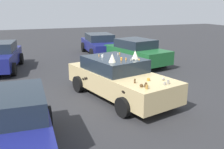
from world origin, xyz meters
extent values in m
plane|color=#2D2D30|center=(0.00, 0.00, 0.00)|extent=(60.00, 60.00, 0.00)
cube|color=#D8BC7F|center=(0.00, 0.00, 0.62)|extent=(4.93, 2.85, 0.70)
cube|color=#1E2833|center=(0.34, 0.08, 1.20)|extent=(2.49, 2.13, 0.46)
cylinder|color=black|center=(-1.18, -1.24, 0.31)|extent=(0.66, 0.36, 0.63)
cylinder|color=black|center=(-1.61, 0.57, 0.31)|extent=(0.66, 0.36, 0.63)
cylinder|color=black|center=(1.61, -0.57, 0.31)|extent=(0.66, 0.36, 0.63)
cylinder|color=black|center=(1.18, 1.24, 0.31)|extent=(0.66, 0.36, 0.63)
ellipsoid|color=black|center=(0.56, 1.08, 0.69)|extent=(0.11, 0.04, 0.11)
ellipsoid|color=black|center=(-1.58, 0.56, 0.78)|extent=(0.17, 0.06, 0.09)
ellipsoid|color=black|center=(-0.71, -1.11, 0.65)|extent=(0.11, 0.04, 0.09)
ellipsoid|color=black|center=(0.80, -0.74, 0.60)|extent=(0.13, 0.05, 0.14)
ellipsoid|color=black|center=(0.68, 1.11, 0.65)|extent=(0.14, 0.05, 0.12)
ellipsoid|color=black|center=(-1.43, -1.29, 0.59)|extent=(0.11, 0.05, 0.08)
ellipsoid|color=black|center=(0.83, 1.14, 0.59)|extent=(0.17, 0.06, 0.08)
ellipsoid|color=black|center=(0.08, -0.92, 0.74)|extent=(0.20, 0.07, 0.08)
ellipsoid|color=black|center=(0.78, -0.75, 0.78)|extent=(0.18, 0.06, 0.15)
ellipsoid|color=black|center=(1.42, 1.28, 0.47)|extent=(0.16, 0.06, 0.13)
cylinder|color=#51381E|center=(-1.88, -0.01, 1.00)|extent=(0.07, 0.07, 0.08)
cylinder|color=#51381E|center=(-1.90, -0.02, 1.03)|extent=(0.10, 0.10, 0.13)
sphere|color=gray|center=(-1.48, -0.87, 1.01)|extent=(0.09, 0.09, 0.09)
cylinder|color=tan|center=(-1.83, 0.09, 1.01)|extent=(0.12, 0.12, 0.08)
cylinder|color=gray|center=(-1.90, -0.78, 1.03)|extent=(0.10, 0.10, 0.13)
cylinder|color=#51381E|center=(-1.43, 0.11, 1.03)|extent=(0.06, 0.06, 0.13)
sphere|color=#51381E|center=(-1.85, 0.11, 1.02)|extent=(0.10, 0.10, 0.10)
cylinder|color=orange|center=(-1.35, -0.41, 1.01)|extent=(0.12, 0.12, 0.08)
cylinder|color=gray|center=(-1.92, -0.65, 1.01)|extent=(0.11, 0.11, 0.08)
cylinder|color=#A87A38|center=(-2.07, 0.04, 1.03)|extent=(0.10, 0.10, 0.13)
cylinder|color=silver|center=(0.52, 0.47, 1.48)|extent=(0.09, 0.09, 0.11)
cylinder|color=gray|center=(0.75, -0.25, 1.47)|extent=(0.06, 0.06, 0.08)
cone|color=orange|center=(0.85, 0.50, 1.48)|extent=(0.05, 0.05, 0.09)
cone|color=#51381E|center=(0.04, 0.30, 1.46)|extent=(0.06, 0.06, 0.07)
cone|color=black|center=(-0.31, -0.40, 1.47)|extent=(0.09, 0.09, 0.08)
cylinder|color=orange|center=(-0.22, -0.14, 1.47)|extent=(0.07, 0.07, 0.08)
cylinder|color=gray|center=(-0.34, -0.27, 1.46)|extent=(0.08, 0.08, 0.05)
cone|color=#A87A38|center=(-0.35, -0.58, 1.47)|extent=(0.10, 0.10, 0.07)
cylinder|color=#A87A38|center=(0.84, -0.35, 1.47)|extent=(0.06, 0.06, 0.09)
cylinder|color=orange|center=(-0.19, 0.03, 1.48)|extent=(0.10, 0.10, 0.11)
cone|color=beige|center=(-0.12, -0.54, 1.58)|extent=(0.25, 0.25, 0.30)
cone|color=beige|center=(-0.35, 0.43, 1.58)|extent=(0.25, 0.25, 0.30)
cube|color=navy|center=(8.32, -2.09, 0.61)|extent=(4.66, 2.08, 0.64)
cube|color=#1E2833|center=(8.50, -2.10, 1.16)|extent=(2.17, 1.76, 0.47)
cylinder|color=black|center=(6.85, -2.88, 0.34)|extent=(0.69, 0.27, 0.67)
cylinder|color=black|center=(6.98, -1.09, 0.34)|extent=(0.69, 0.27, 0.67)
cylinder|color=black|center=(9.66, -3.09, 0.34)|extent=(0.69, 0.27, 0.67)
cylinder|color=black|center=(9.79, -1.30, 0.34)|extent=(0.69, 0.27, 0.67)
cube|color=#1E602D|center=(4.57, -2.97, 0.62)|extent=(4.32, 2.61, 0.70)
cube|color=#1E2833|center=(4.65, -2.95, 1.21)|extent=(2.31, 2.02, 0.48)
cylinder|color=black|center=(3.55, -4.13, 0.32)|extent=(0.67, 0.36, 0.64)
cylinder|color=black|center=(3.15, -2.37, 0.32)|extent=(0.67, 0.36, 0.64)
cylinder|color=black|center=(5.99, -3.58, 0.32)|extent=(0.67, 0.36, 0.64)
cylinder|color=black|center=(5.59, -1.82, 0.32)|extent=(0.67, 0.36, 0.64)
cube|color=navy|center=(-2.76, 3.74, 0.62)|extent=(3.99, 1.89, 0.68)
cube|color=#1E2833|center=(-2.46, 3.73, 1.20)|extent=(1.97, 1.66, 0.49)
cylinder|color=black|center=(-1.59, 2.81, 0.33)|extent=(0.67, 0.25, 0.66)
cylinder|color=black|center=(4.58, 3.56, 0.32)|extent=(0.67, 0.33, 0.64)
cylinder|color=black|center=(7.10, 3.12, 0.32)|extent=(0.67, 0.33, 0.64)
camera|label=1|loc=(-8.18, 3.51, 3.29)|focal=41.06mm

